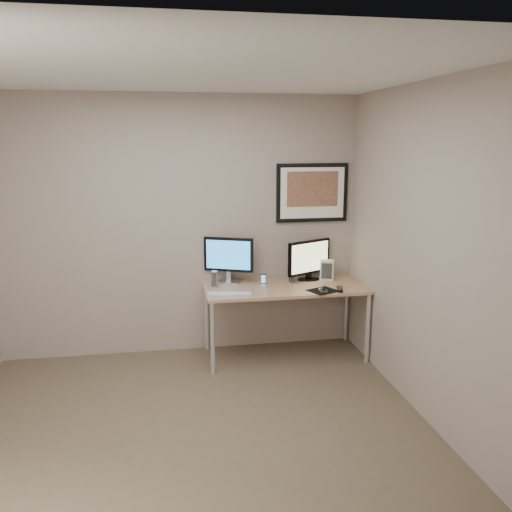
% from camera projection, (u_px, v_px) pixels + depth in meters
% --- Properties ---
extents(floor, '(3.60, 3.60, 0.00)m').
position_uv_depth(floor, '(195.00, 433.00, 4.06)').
color(floor, brown).
rests_on(floor, ground).
extents(room, '(3.60, 3.60, 3.60)m').
position_uv_depth(room, '(186.00, 208.00, 4.15)').
color(room, white).
rests_on(room, ground).
extents(desk, '(1.60, 0.70, 0.73)m').
position_uv_depth(desk, '(285.00, 293.00, 5.39)').
color(desk, '#9C6D4B').
rests_on(desk, floor).
extents(framed_art, '(0.75, 0.04, 0.60)m').
position_uv_depth(framed_art, '(312.00, 193.00, 5.57)').
color(framed_art, black).
rests_on(framed_art, room).
extents(monitor_large, '(0.48, 0.24, 0.46)m').
position_uv_depth(monitor_large, '(229.00, 258.00, 5.46)').
color(monitor_large, '#B6B6BB').
rests_on(monitor_large, desk).
extents(monitor_tv, '(0.49, 0.26, 0.42)m').
position_uv_depth(monitor_tv, '(309.00, 259.00, 5.56)').
color(monitor_tv, black).
rests_on(monitor_tv, desk).
extents(speaker_left, '(0.08, 0.08, 0.16)m').
position_uv_depth(speaker_left, '(215.00, 279.00, 5.34)').
color(speaker_left, '#B6B6BB').
rests_on(speaker_left, desk).
extents(speaker_right, '(0.08, 0.08, 0.17)m').
position_uv_depth(speaker_right, '(290.00, 274.00, 5.50)').
color(speaker_right, '#B6B6BB').
rests_on(speaker_right, desk).
extents(phone_dock, '(0.07, 0.07, 0.12)m').
position_uv_depth(phone_dock, '(263.00, 279.00, 5.40)').
color(phone_dock, black).
rests_on(phone_dock, desk).
extents(keyboard, '(0.43, 0.18, 0.01)m').
position_uv_depth(keyboard, '(230.00, 294.00, 5.09)').
color(keyboard, silver).
rests_on(keyboard, desk).
extents(mousepad, '(0.33, 0.31, 0.00)m').
position_uv_depth(mousepad, '(323.00, 291.00, 5.21)').
color(mousepad, black).
rests_on(mousepad, desk).
extents(mouse, '(0.06, 0.10, 0.03)m').
position_uv_depth(mouse, '(323.00, 290.00, 5.18)').
color(mouse, black).
rests_on(mouse, mousepad).
extents(remote, '(0.10, 0.20, 0.02)m').
position_uv_depth(remote, '(340.00, 289.00, 5.24)').
color(remote, black).
rests_on(remote, desk).
extents(fan_unit, '(0.16, 0.14, 0.21)m').
position_uv_depth(fan_unit, '(327.00, 270.00, 5.61)').
color(fan_unit, silver).
rests_on(fan_unit, desk).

